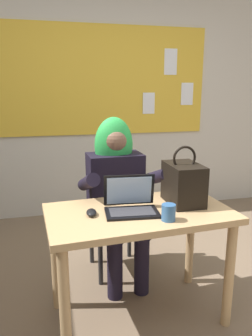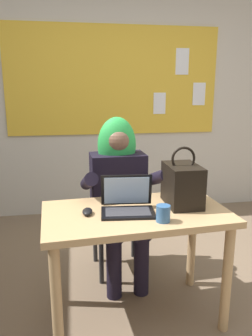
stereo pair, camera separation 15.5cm
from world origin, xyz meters
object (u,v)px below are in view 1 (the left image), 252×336
at_px(person_costumed, 117,185).
at_px(coffee_mug, 169,212).
at_px(desk_main, 139,228).
at_px(chair_at_desk, 113,208).
at_px(computer_mouse, 91,212).
at_px(laptop, 131,204).
at_px(handbag, 183,183).

xyz_separation_m(person_costumed, coffee_mug, (0.14, -0.73, 0.04)).
xyz_separation_m(desk_main, chair_at_desk, (-0.03, 0.67, -0.11)).
xyz_separation_m(computer_mouse, coffee_mug, (0.41, -0.18, 0.03)).
bearing_deg(chair_at_desk, person_costumed, -0.19).
bearing_deg(computer_mouse, coffee_mug, -17.45).
xyz_separation_m(desk_main, coffee_mug, (0.12, -0.19, 0.17)).
relative_size(laptop, computer_mouse, 3.24).
bearing_deg(coffee_mug, laptop, 132.33).
bearing_deg(chair_at_desk, laptop, -5.75).
bearing_deg(computer_mouse, person_costumed, 69.50).
bearing_deg(handbag, person_costumed, 125.30).
xyz_separation_m(computer_mouse, handbag, (0.61, 0.07, 0.12)).
distance_m(laptop, coffee_mug, 0.25).
relative_size(chair_at_desk, laptop, 2.69).
height_order(desk_main, chair_at_desk, chair_at_desk).
relative_size(chair_at_desk, coffee_mug, 9.54).
height_order(desk_main, laptop, laptop).
relative_size(desk_main, coffee_mug, 12.24).
height_order(computer_mouse, coffee_mug, coffee_mug).
bearing_deg(person_costumed, handbag, 32.89).
bearing_deg(person_costumed, computer_mouse, -28.80).
height_order(person_costumed, computer_mouse, person_costumed).
bearing_deg(laptop, computer_mouse, -172.27).
bearing_deg(desk_main, chair_at_desk, 92.76).
distance_m(chair_at_desk, coffee_mug, 0.91).
bearing_deg(computer_mouse, laptop, 8.20).
height_order(chair_at_desk, person_costumed, person_costumed).
distance_m(computer_mouse, handbag, 0.62).
xyz_separation_m(chair_at_desk, handbag, (0.34, -0.60, 0.36)).
distance_m(chair_at_desk, laptop, 0.72).
bearing_deg(handbag, coffee_mug, -127.71).
distance_m(desk_main, handbag, 0.41).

